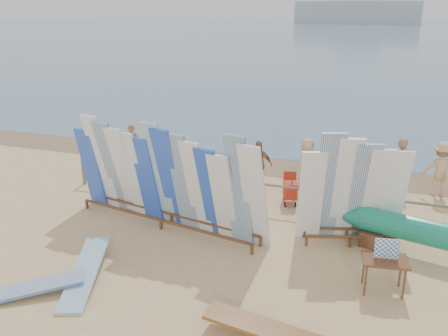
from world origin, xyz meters
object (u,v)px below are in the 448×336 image
at_px(flat_board_a, 86,279).
at_px(beachgoer_2, 160,166).
at_px(vendor_table, 383,274).
at_px(beachgoer_7, 399,165).
at_px(beach_chair_right, 331,196).
at_px(side_surfboard_rack, 352,194).
at_px(flat_board_e, 18,296).
at_px(beach_chair_left, 241,186).
at_px(beachgoer_9, 441,169).
at_px(main_surfboard_rack, 165,181).
at_px(stroller, 290,192).
at_px(beachgoer_4, 258,164).
at_px(beachgoer_1, 132,145).
at_px(beachgoer_6, 307,163).

bearing_deg(flat_board_a, beachgoer_2, 79.75).
distance_m(vendor_table, beachgoer_7, 6.32).
bearing_deg(beach_chair_right, flat_board_a, -130.79).
height_order(side_surfboard_rack, vendor_table, side_surfboard_rack).
xyz_separation_m(flat_board_e, beach_chair_left, (2.66, 7.15, 0.27)).
bearing_deg(beachgoer_9, main_surfboard_rack, 30.39).
relative_size(flat_board_a, stroller, 2.84).
xyz_separation_m(side_surfboard_rack, beachgoer_4, (-3.31, 3.08, -0.54)).
distance_m(beachgoer_1, beachgoer_9, 10.94).
bearing_deg(beachgoer_7, side_surfboard_rack, 31.06).
bearing_deg(flat_board_a, beachgoer_9, 25.91).
distance_m(beach_chair_left, beachgoer_9, 6.42).
distance_m(flat_board_e, flat_board_a, 1.42).
bearing_deg(flat_board_a, beachgoer_4, 52.86).
bearing_deg(beach_chair_right, flat_board_e, -131.64).
height_order(flat_board_a, stroller, stroller).
distance_m(flat_board_e, beach_chair_left, 7.63).
xyz_separation_m(beach_chair_right, beachgoer_6, (-1.00, 1.17, 0.60)).
bearing_deg(beachgoer_6, beachgoer_2, 109.06).
bearing_deg(flat_board_e, beachgoer_1, 155.63).
height_order(flat_board_a, beachgoer_1, beachgoer_1).
bearing_deg(stroller, main_surfboard_rack, -152.89).
distance_m(beachgoer_7, beachgoer_6, 2.97).
relative_size(flat_board_e, beach_chair_left, 2.90).
distance_m(flat_board_a, beachgoer_1, 8.29).
distance_m(beach_chair_left, stroller, 1.70).
relative_size(side_surfboard_rack, vendor_table, 2.43).
height_order(vendor_table, beach_chair_right, vendor_table).
bearing_deg(vendor_table, beachgoer_2, 142.56).
bearing_deg(beachgoer_1, stroller, -33.28).
bearing_deg(vendor_table, side_surfboard_rack, 105.57).
xyz_separation_m(vendor_table, flat_board_e, (-7.24, -2.81, -0.41)).
xyz_separation_m(main_surfboard_rack, vendor_table, (5.79, -1.34, -0.93)).
height_order(flat_board_e, beachgoer_2, beachgoer_2).
xyz_separation_m(beach_chair_left, beachgoer_4, (0.35, 0.77, 0.54)).
relative_size(side_surfboard_rack, beach_chair_right, 3.54).
bearing_deg(beachgoer_7, vendor_table, 44.00).
bearing_deg(beachgoer_6, side_surfboard_rack, -155.31).
distance_m(flat_board_a, beachgoer_2, 5.87).
distance_m(beach_chair_left, beachgoer_2, 2.81).
distance_m(beachgoer_4, beachgoer_1, 5.28).
xyz_separation_m(main_surfboard_rack, side_surfboard_rack, (4.87, 0.69, 0.01)).
bearing_deg(beach_chair_right, side_surfboard_rack, -77.30).
height_order(beach_chair_right, beachgoer_4, beachgoer_4).
relative_size(beach_chair_right, beachgoer_6, 0.50).
bearing_deg(beachgoer_6, stroller, 171.58).
height_order(beachgoer_7, beachgoer_9, beachgoer_7).
bearing_deg(vendor_table, beachgoer_6, 106.48).
xyz_separation_m(vendor_table, beachgoer_1, (-9.45, 5.87, 0.38)).
xyz_separation_m(beachgoer_7, beachgoer_2, (-7.53, -2.31, -0.13)).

